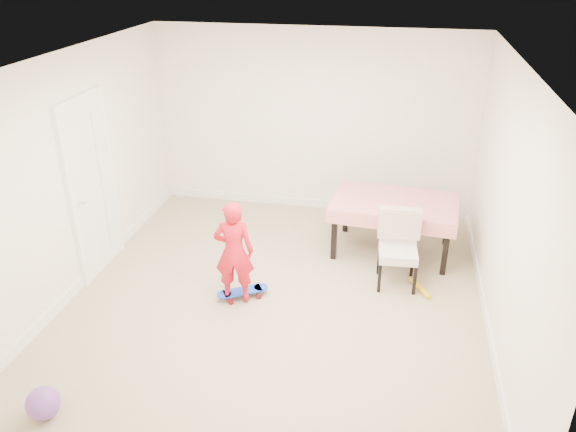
% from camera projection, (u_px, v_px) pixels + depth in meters
% --- Properties ---
extents(ground, '(5.00, 5.00, 0.00)m').
position_uv_depth(ground, '(276.00, 300.00, 6.23)').
color(ground, tan).
rests_on(ground, ground).
extents(ceiling, '(4.50, 5.00, 0.04)m').
position_uv_depth(ceiling, '(273.00, 64.00, 5.10)').
color(ceiling, white).
rests_on(ceiling, wall_back).
extents(wall_back, '(4.50, 0.04, 2.60)m').
position_uv_depth(wall_back, '(313.00, 123.00, 7.84)').
color(wall_back, white).
rests_on(wall_back, ground).
extents(wall_front, '(4.50, 0.04, 2.60)m').
position_uv_depth(wall_front, '(187.00, 350.00, 3.48)').
color(wall_front, white).
rests_on(wall_front, ground).
extents(wall_left, '(0.04, 5.00, 2.60)m').
position_uv_depth(wall_left, '(73.00, 176.00, 6.06)').
color(wall_left, white).
rests_on(wall_left, ground).
extents(wall_right, '(0.04, 5.00, 2.60)m').
position_uv_depth(wall_right, '(506.00, 211.00, 5.26)').
color(wall_right, white).
rests_on(wall_right, ground).
extents(door, '(0.11, 0.94, 2.11)m').
position_uv_depth(door, '(92.00, 189.00, 6.44)').
color(door, white).
rests_on(door, ground).
extents(baseboard_back, '(4.50, 0.02, 0.12)m').
position_uv_depth(baseboard_back, '(312.00, 203.00, 8.40)').
color(baseboard_back, white).
rests_on(baseboard_back, ground).
extents(baseboard_left, '(0.02, 5.00, 0.12)m').
position_uv_depth(baseboard_left, '(90.00, 274.00, 6.60)').
color(baseboard_left, white).
rests_on(baseboard_left, ground).
extents(baseboard_right, '(0.02, 5.00, 0.12)m').
position_uv_depth(baseboard_right, '(486.00, 319.00, 5.81)').
color(baseboard_right, white).
rests_on(baseboard_right, ground).
extents(dining_table, '(1.59, 1.09, 0.71)m').
position_uv_depth(dining_table, '(392.00, 226.00, 7.06)').
color(dining_table, red).
rests_on(dining_table, ground).
extents(dining_chair, '(0.52, 0.60, 0.88)m').
position_uv_depth(dining_chair, '(398.00, 250.00, 6.33)').
color(dining_chair, white).
rests_on(dining_chair, ground).
extents(skateboard, '(0.61, 0.48, 0.09)m').
position_uv_depth(skateboard, '(243.00, 294.00, 6.26)').
color(skateboard, blue).
rests_on(skateboard, ground).
extents(child, '(0.46, 0.34, 1.17)m').
position_uv_depth(child, '(234.00, 255.00, 5.96)').
color(child, red).
rests_on(child, ground).
extents(balloon, '(0.28, 0.28, 0.28)m').
position_uv_depth(balloon, '(43.00, 403.00, 4.64)').
color(balloon, purple).
rests_on(balloon, ground).
extents(foam_toy, '(0.25, 0.38, 0.06)m').
position_uv_depth(foam_toy, '(420.00, 288.00, 6.39)').
color(foam_toy, gold).
rests_on(foam_toy, ground).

